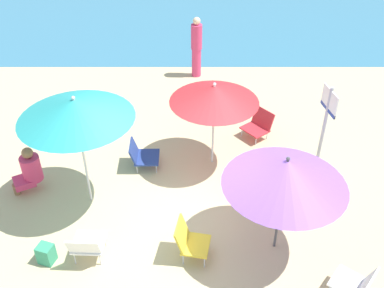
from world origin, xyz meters
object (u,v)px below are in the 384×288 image
(umbrella_teal, at_px, (77,109))
(beach_chair_c, at_px, (143,155))
(warning_sign, at_px, (325,131))
(beach_chair_a, at_px, (190,240))
(beach_chair_e, at_px, (260,124))
(beach_chair_b, at_px, (88,244))
(person_a, at_px, (31,169))
(beach_chair_d, at_px, (357,284))
(beach_bag, at_px, (48,253))
(umbrella_purple, at_px, (288,173))
(umbrella_red, at_px, (216,94))
(person_b, at_px, (198,47))

(umbrella_teal, relative_size, beach_chair_c, 3.81)
(beach_chair_c, bearing_deg, warning_sign, -17.63)
(beach_chair_a, bearing_deg, beach_chair_c, 123.23)
(beach_chair_e, bearing_deg, beach_chair_b, 9.33)
(person_a, bearing_deg, beach_chair_d, 126.82)
(beach_chair_e, xyz_separation_m, beach_bag, (-3.67, -3.42, -0.13))
(umbrella_purple, bearing_deg, beach_chair_b, -174.55)
(beach_chair_a, height_order, beach_chair_c, beach_chair_a)
(umbrella_red, distance_m, umbrella_purple, 2.38)
(beach_chair_c, bearing_deg, umbrella_purple, -42.84)
(umbrella_red, relative_size, beach_chair_a, 2.72)
(beach_chair_c, relative_size, warning_sign, 0.25)
(beach_chair_b, distance_m, person_a, 2.14)
(warning_sign, bearing_deg, beach_chair_a, -158.10)
(umbrella_teal, xyz_separation_m, beach_chair_e, (3.25, 2.03, -1.61))
(beach_chair_b, height_order, person_a, person_a)
(beach_chair_c, bearing_deg, beach_chair_b, -105.86)
(beach_chair_b, relative_size, person_b, 0.39)
(umbrella_teal, distance_m, beach_chair_d, 4.84)
(umbrella_red, height_order, beach_chair_a, umbrella_red)
(beach_chair_c, distance_m, person_b, 4.12)
(beach_chair_b, relative_size, person_a, 0.69)
(umbrella_purple, bearing_deg, beach_chair_a, -172.15)
(umbrella_teal, relative_size, beach_chair_e, 2.92)
(beach_chair_d, bearing_deg, beach_chair_a, 20.80)
(beach_chair_e, bearing_deg, person_b, -104.39)
(beach_chair_d, bearing_deg, umbrella_purple, -6.13)
(beach_chair_a, height_order, person_a, person_a)
(beach_chair_b, distance_m, beach_chair_d, 3.93)
(beach_chair_e, distance_m, warning_sign, 2.41)
(beach_chair_c, relative_size, person_b, 0.35)
(umbrella_red, height_order, umbrella_teal, umbrella_teal)
(person_b, bearing_deg, beach_chair_d, 39.77)
(umbrella_red, bearing_deg, beach_chair_d, -59.42)
(person_b, bearing_deg, beach_bag, 2.03)
(beach_chair_c, distance_m, beach_chair_e, 2.64)
(umbrella_red, height_order, person_b, umbrella_red)
(beach_chair_d, xyz_separation_m, beach_chair_e, (-0.84, 4.08, -0.04))
(beach_chair_e, relative_size, beach_bag, 2.24)
(beach_chair_e, xyz_separation_m, person_a, (-4.38, -1.73, 0.15))
(beach_bag, bearing_deg, beach_chair_c, 62.00)
(beach_chair_c, bearing_deg, beach_chair_a, -68.42)
(umbrella_red, distance_m, beach_chair_a, 2.71)
(umbrella_teal, bearing_deg, umbrella_red, 26.71)
(beach_chair_c, bearing_deg, umbrella_teal, -131.73)
(umbrella_purple, height_order, beach_chair_a, umbrella_purple)
(warning_sign, relative_size, beach_bag, 6.90)
(umbrella_teal, height_order, person_b, umbrella_teal)
(umbrella_teal, bearing_deg, warning_sign, 0.78)
(beach_chair_a, xyz_separation_m, beach_chair_c, (-0.94, 2.24, -0.07))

